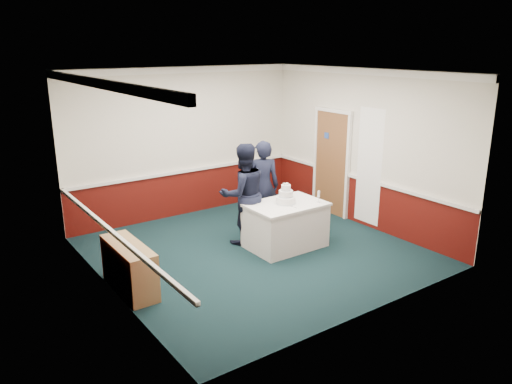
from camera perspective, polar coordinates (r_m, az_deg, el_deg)
ground at (r=8.60m, az=0.02°, el=-6.81°), size 5.00×5.00×0.00m
room_shell at (r=8.57m, az=-1.92°, el=6.84°), size 5.00×5.00×3.00m
sideboard at (r=7.42m, az=-14.26°, el=-8.35°), size 0.41×1.20×0.70m
cake_table at (r=8.68m, az=3.37°, el=-3.75°), size 1.32×0.92×0.79m
wedding_cake at (r=8.52m, az=3.42°, el=-0.60°), size 0.35×0.35×0.36m
cake_knife at (r=8.39m, az=4.10°, el=-1.67°), size 0.04×0.22×0.00m
champagne_flute at (r=8.63m, az=7.18°, el=-0.30°), size 0.05×0.05×0.21m
person_man at (r=8.70m, az=-1.45°, el=-0.24°), size 0.98×0.82×1.80m
person_woman at (r=9.35m, az=0.75°, el=0.72°), size 0.75×0.68×1.72m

